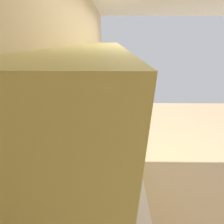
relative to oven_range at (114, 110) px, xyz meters
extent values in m
plane|color=tan|center=(-1.63, -1.12, -0.46)|extent=(6.45, 6.45, 0.00)
cube|color=beige|center=(-1.63, 0.36, 0.84)|extent=(4.15, 0.12, 2.61)
cube|color=#E2DD7E|center=(-1.99, 0.01, -0.03)|extent=(3.28, 0.58, 0.88)
cube|color=#BAAC9F|center=(-1.99, 0.01, 0.42)|extent=(3.31, 0.61, 0.02)
cube|color=#332819|center=(-2.22, -0.28, -0.03)|extent=(0.01, 0.01, 0.81)
cube|color=#332819|center=(-1.75, -0.28, -0.03)|extent=(0.01, 0.01, 0.81)
cube|color=#332819|center=(-1.28, -0.28, -0.03)|extent=(0.01, 0.01, 0.81)
cube|color=#332819|center=(-0.81, -0.28, -0.03)|extent=(0.01, 0.01, 0.81)
cube|color=#E1D47E|center=(-1.99, 0.13, 1.34)|extent=(2.48, 0.35, 0.59)
cube|color=#997A4C|center=(-2.93, 0.29, 0.80)|extent=(0.44, 0.02, 0.58)
cube|color=white|center=(-2.93, 0.30, 0.80)|extent=(0.38, 0.01, 0.52)
cube|color=#B7BABF|center=(0.00, 0.00, -0.02)|extent=(0.67, 0.60, 0.90)
cube|color=black|center=(0.00, -0.31, -0.06)|extent=(0.52, 0.01, 0.49)
cube|color=black|center=(0.00, 0.00, 0.44)|extent=(0.64, 0.57, 0.02)
cube|color=#B7BABF|center=(0.00, 0.28, 0.52)|extent=(0.64, 0.04, 0.18)
cylinder|color=#38383D|center=(-0.15, -0.11, 0.46)|extent=(0.11, 0.11, 0.01)
cylinder|color=#38383D|center=(0.15, -0.11, 0.46)|extent=(0.11, 0.11, 0.01)
cylinder|color=#38383D|center=(-0.15, 0.11, 0.46)|extent=(0.11, 0.11, 0.01)
cylinder|color=#38383D|center=(0.15, 0.11, 0.46)|extent=(0.11, 0.11, 0.01)
cylinder|color=#B7BABF|center=(-2.93, 0.11, 0.67)|extent=(0.02, 0.12, 0.02)
cube|color=white|center=(-2.03, 0.03, 0.58)|extent=(0.51, 0.34, 0.30)
cube|color=black|center=(-2.08, -0.14, 0.58)|extent=(0.31, 0.01, 0.21)
cube|color=#2D2D33|center=(-1.83, -0.14, 0.58)|extent=(0.09, 0.01, 0.21)
cylinder|color=silver|center=(-0.85, -0.05, 0.47)|extent=(0.14, 0.14, 0.07)
cylinder|color=silver|center=(-0.85, -0.05, 0.48)|extent=(0.11, 0.11, 0.03)
camera|label=1|loc=(-3.40, 0.00, 1.66)|focal=22.83mm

